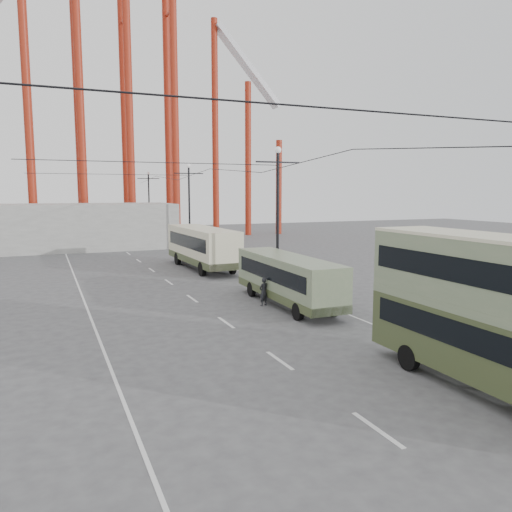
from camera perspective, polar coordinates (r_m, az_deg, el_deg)
name	(u,v)px	position (r m, az deg, el deg)	size (l,w,h in m)	color
ground	(364,396)	(16.55, 12.26, -15.35)	(160.00, 160.00, 0.00)	#48484B
road_markings	(179,288)	(33.69, -8.80, -3.58)	(12.52, 120.00, 0.01)	silver
lamp_post_mid	(278,217)	(33.74, 2.49, 4.51)	(3.20, 0.44, 9.32)	black
lamp_post_far	(189,207)	(54.39, -7.63, 5.52)	(3.20, 0.44, 9.32)	black
lamp_post_distant	(149,203)	(75.81, -12.12, 5.92)	(3.20, 0.44, 9.32)	black
roller_coaster	(90,61)	(71.52, -18.49, 20.38)	(52.95, 5.00, 55.48)	maroon
fairground_shed	(72,226)	(59.58, -20.27, 3.19)	(22.00, 10.00, 5.00)	gray
double_decker_bus	(494,306)	(17.28, 25.59, -5.22)	(2.43, 9.31, 4.99)	#3C4525
single_decker_green	(287,278)	(28.02, 3.61, -2.50)	(2.40, 9.80, 2.76)	#657656
single_decker_cream	(202,246)	(41.40, -6.16, 1.16)	(3.13, 11.02, 3.40)	beige
pedestrian	(263,292)	(27.94, 0.86, -4.10)	(0.58, 0.38, 1.59)	black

